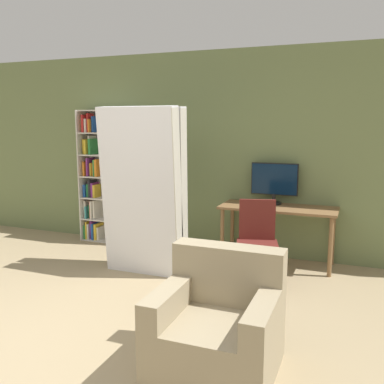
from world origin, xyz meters
The scene contains 9 objects.
ground_plane centered at (0.00, 0.00, 0.00)m, with size 16.00×16.00×0.00m, color #9E8966.
wall_back centered at (0.00, 3.15, 1.35)m, with size 8.00×0.06×2.70m.
desk centered at (1.30, 2.84, 0.64)m, with size 1.42×0.57×0.74m.
monitor centered at (1.21, 3.01, 1.03)m, with size 0.59×0.20×0.52m.
office_chair centered at (1.22, 2.04, 0.38)m, with size 0.54×0.54×0.93m.
bookshelf centered at (-1.31, 3.01, 0.93)m, with size 0.85×0.30×1.94m.
mattress_near centered at (-0.10, 1.91, 0.97)m, with size 0.94×0.32×1.95m.
mattress_far centered at (-0.10, 2.09, 0.97)m, with size 0.94×0.23×1.94m.
armchair centered at (1.32, 0.39, 0.32)m, with size 0.85×0.80×0.85m.
Camera 1 is at (2.19, -2.36, 1.78)m, focal length 40.00 mm.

